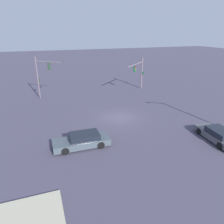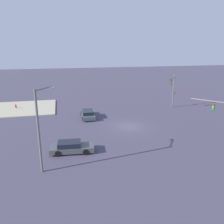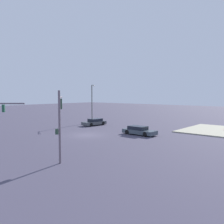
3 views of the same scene
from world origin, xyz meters
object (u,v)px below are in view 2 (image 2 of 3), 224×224
(sedan_car_waiting_far, at_px, (71,147))
(streetlamp_curved_arm, at_px, (40,124))
(sedan_car_approaching, at_px, (88,114))
(fire_hydrant_on_curb, at_px, (16,106))
(traffic_signal_near_corner, at_px, (173,87))

(sedan_car_waiting_far, bearing_deg, streetlamp_curved_arm, -124.62)
(sedan_car_approaching, xyz_separation_m, sedan_car_waiting_far, (3.21, 11.92, -0.00))
(sedan_car_waiting_far, bearing_deg, fire_hydrant_on_curb, 118.45)
(sedan_car_approaching, relative_size, fire_hydrant_on_curb, 6.92)
(traffic_signal_near_corner, bearing_deg, sedan_car_approaching, -40.95)
(sedan_car_approaching, bearing_deg, sedan_car_waiting_far, 166.05)
(fire_hydrant_on_curb, bearing_deg, streetlamp_curved_arm, 104.67)
(traffic_signal_near_corner, height_order, fire_hydrant_on_curb, traffic_signal_near_corner)
(streetlamp_curved_arm, relative_size, sedan_car_approaching, 1.53)
(fire_hydrant_on_curb, bearing_deg, sedan_car_waiting_far, 113.43)
(fire_hydrant_on_curb, bearing_deg, traffic_signal_near_corner, 167.84)
(traffic_signal_near_corner, height_order, sedan_car_approaching, traffic_signal_near_corner)
(fire_hydrant_on_curb, bearing_deg, sedan_car_approaching, 145.62)
(sedan_car_waiting_far, distance_m, fire_hydrant_on_curb, 21.87)
(traffic_signal_near_corner, distance_m, fire_hydrant_on_curb, 28.18)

